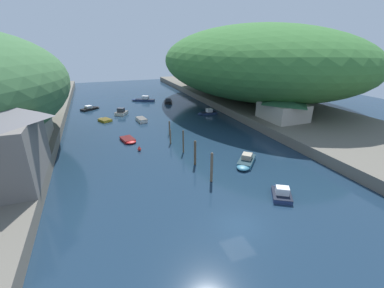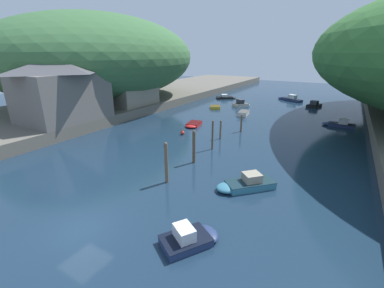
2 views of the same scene
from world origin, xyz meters
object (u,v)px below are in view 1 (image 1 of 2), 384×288
object	(u,v)px
boathouse_shed	(27,120)
boat_moored_right	(122,112)
boat_navy_launch	(104,120)
boat_yellow_tender	(143,100)
boat_red_skiff	(91,108)
boat_white_cruiser	(246,162)
boat_mid_channel	(129,140)
boat_open_rowboat	(168,101)
right_bank_cottage	(283,108)
boat_cabin_cruiser	(207,113)
person_on_quay	(41,148)
channel_buoy_near	(139,149)
boat_small_dinghy	(141,119)
boat_far_upstream	(281,193)

from	to	relation	value
boathouse_shed	boat_moored_right	xyz separation A→B (m)	(14.66, 15.21, -4.01)
boathouse_shed	boat_navy_launch	world-z (taller)	boathouse_shed
boat_yellow_tender	boat_red_skiff	xyz separation A→B (m)	(-13.22, -4.79, -0.12)
boat_red_skiff	boat_moored_right	xyz separation A→B (m)	(6.36, -7.06, 0.15)
boat_white_cruiser	boat_moored_right	bearing A→B (deg)	-25.48
boat_mid_channel	boat_open_rowboat	xyz separation A→B (m)	(13.68, 24.83, 0.16)
boat_yellow_tender	boat_open_rowboat	bearing A→B (deg)	-97.31
boat_yellow_tender	boat_navy_launch	distance (m)	19.10
right_bank_cottage	boat_moored_right	bearing A→B (deg)	143.01
boat_cabin_cruiser	boat_navy_launch	bearing A→B (deg)	82.23
boat_white_cruiser	person_on_quay	bearing A→B (deg)	23.93
boat_open_rowboat	channel_buoy_near	bearing A→B (deg)	-97.51
boathouse_shed	person_on_quay	distance (m)	7.92
channel_buoy_near	person_on_quay	bearing A→B (deg)	-176.39
boat_small_dinghy	boat_yellow_tender	size ratio (longest dim) A/B	0.64
boat_navy_launch	channel_buoy_near	distance (m)	18.27
boat_cabin_cruiser	channel_buoy_near	size ratio (longest dim) A/B	5.65
boat_mid_channel	boat_moored_right	distance (m)	17.38
boat_small_dinghy	person_on_quay	size ratio (longest dim) A/B	2.35
boat_far_upstream	boat_red_skiff	bearing A→B (deg)	143.28
boat_navy_launch	channel_buoy_near	xyz separation A→B (m)	(3.86, -17.85, 0.07)
right_bank_cottage	boat_mid_channel	distance (m)	27.82
boat_white_cruiser	boat_red_skiff	bearing A→B (deg)	-20.82
boat_red_skiff	boat_far_upstream	bearing A→B (deg)	-15.67
boat_small_dinghy	boat_open_rowboat	bearing A→B (deg)	47.35
boat_small_dinghy	person_on_quay	world-z (taller)	person_on_quay
boat_small_dinghy	boat_yellow_tender	distance (m)	18.82
boat_red_skiff	boat_white_cruiser	bearing A→B (deg)	-11.34
right_bank_cottage	boat_mid_channel	bearing A→B (deg)	174.67
boat_small_dinghy	boat_red_skiff	xyz separation A→B (m)	(-9.24, 13.60, -0.05)
boat_yellow_tender	boat_cabin_cruiser	size ratio (longest dim) A/B	1.41
boat_cabin_cruiser	boat_moored_right	world-z (taller)	boat_moored_right
boat_far_upstream	boat_moored_right	world-z (taller)	boat_moored_right
boat_small_dinghy	person_on_quay	xyz separation A→B (m)	(-15.12, -15.95, 2.13)
boat_far_upstream	boat_white_cruiser	bearing A→B (deg)	118.31
boat_yellow_tender	boat_far_upstream	distance (m)	50.73
boat_cabin_cruiser	boat_navy_launch	distance (m)	21.58
right_bank_cottage	boat_navy_launch	size ratio (longest dim) A/B	2.25
boat_small_dinghy	boat_white_cruiser	world-z (taller)	boat_white_cruiser
boat_open_rowboat	boat_white_cruiser	bearing A→B (deg)	-75.06
boat_red_skiff	boat_open_rowboat	distance (m)	18.99
boat_small_dinghy	right_bank_cottage	bearing A→B (deg)	-37.44
boat_navy_launch	boat_far_upstream	size ratio (longest dim) A/B	0.95
boat_cabin_cruiser	boat_white_cruiser	size ratio (longest dim) A/B	0.95
boat_small_dinghy	boat_red_skiff	world-z (taller)	boat_red_skiff
boat_mid_channel	boat_red_skiff	xyz separation A→B (m)	(-5.31, 24.41, 0.08)
person_on_quay	boat_yellow_tender	bearing A→B (deg)	-36.43
right_bank_cottage	channel_buoy_near	xyz separation A→B (m)	(-26.57, -1.81, -3.36)
boat_mid_channel	boat_navy_launch	world-z (taller)	boat_navy_launch
person_on_quay	boathouse_shed	bearing A→B (deg)	11.02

